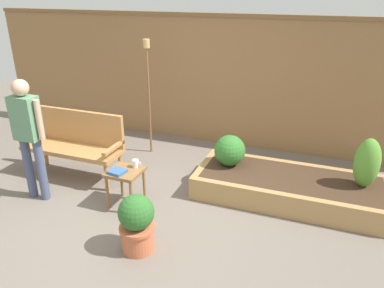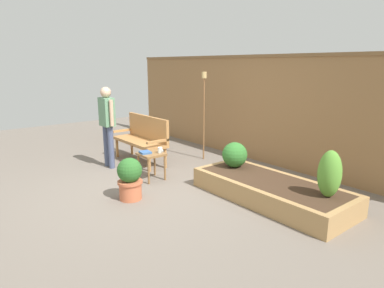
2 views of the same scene
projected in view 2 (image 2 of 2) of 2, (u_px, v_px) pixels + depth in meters
ground_plane at (152, 187)px, 5.61m from camera, size 14.00×14.00×0.00m
fence_back at (258, 108)px, 6.94m from camera, size 8.40×0.14×2.16m
garden_bench at (143, 136)px, 6.94m from camera, size 1.44×0.48×0.94m
side_table at (151, 158)px, 5.86m from camera, size 0.40×0.40×0.48m
cup_on_table at (160, 150)px, 5.84m from camera, size 0.12×0.08×0.10m
book_on_table at (145, 152)px, 5.82m from camera, size 0.22×0.20×0.04m
potted_boxwood at (130, 178)px, 5.02m from camera, size 0.37×0.37×0.64m
raised_planter_bed at (271, 190)px, 5.03m from camera, size 2.40×1.00×0.30m
shrub_near_bench at (235, 155)px, 5.62m from camera, size 0.42×0.42×0.42m
shrub_far_corner at (330, 174)px, 4.32m from camera, size 0.30×0.30×0.62m
tiki_torch at (204, 101)px, 6.96m from camera, size 0.10×0.10×1.82m
person_by_bench at (107, 120)px, 6.46m from camera, size 0.47×0.20×1.56m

